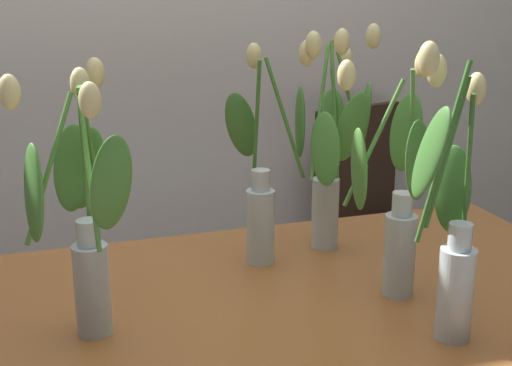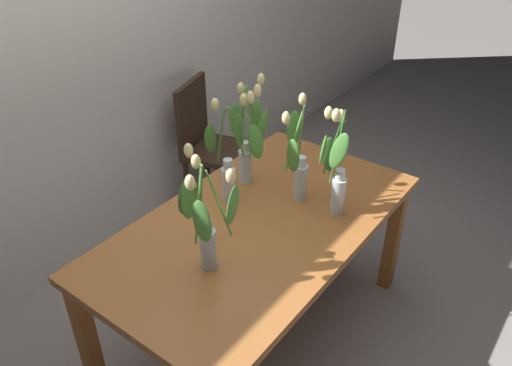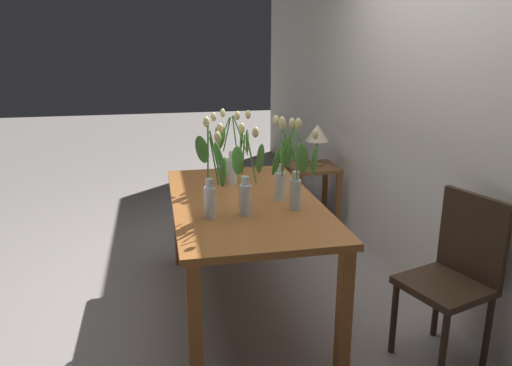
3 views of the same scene
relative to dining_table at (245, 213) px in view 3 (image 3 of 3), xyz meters
The scene contains 12 objects.
ground_plane 0.65m from the dining_table, ahead, with size 18.00×18.00×0.00m, color gray.
room_wall_rear 1.46m from the dining_table, 90.00° to the left, with size 9.00×0.10×2.70m, color silver.
dining_table is the anchor object (origin of this frame).
tulip_vase_0 0.38m from the dining_table, ahead, with size 0.24×0.17×0.52m.
tulip_vase_1 0.49m from the dining_table, behind, with size 0.22×0.27×0.52m.
tulip_vase_2 0.47m from the dining_table, 44.94° to the left, with size 0.23×0.28×0.56m.
tulip_vase_3 0.36m from the dining_table, 75.05° to the left, with size 0.20×0.14×0.53m.
tulip_vase_4 0.46m from the dining_table, 41.43° to the right, with size 0.18×0.19×0.56m.
dining_chair 1.27m from the dining_table, 52.93° to the left, with size 0.50×0.50×0.93m.
side_table 1.74m from the dining_table, 147.25° to the left, with size 0.44×0.44×0.55m.
table_lamp 1.74m from the dining_table, 146.53° to the left, with size 0.22×0.22×0.40m.
pillar_candle 1.81m from the dining_table, 151.13° to the left, with size 0.06×0.06×0.07m, color #B72D23.
Camera 3 is at (2.88, -0.52, 1.71)m, focal length 34.49 mm.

